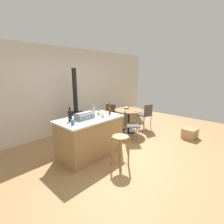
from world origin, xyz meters
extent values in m
plane|color=#A37A4C|center=(0.00, 0.00, 0.00)|extent=(8.80, 8.80, 0.00)
cube|color=beige|center=(0.00, 2.42, 1.35)|extent=(8.00, 0.10, 2.70)
cube|color=#A37A4C|center=(-0.60, 0.58, 0.43)|extent=(1.46, 0.80, 0.87)
cube|color=beige|center=(-0.60, 0.58, 0.89)|extent=(1.52, 0.86, 0.04)
cylinder|color=#A37A4C|center=(-0.38, -0.16, 0.32)|extent=(0.04, 0.04, 0.63)
cylinder|color=#A37A4C|center=(-0.64, -0.16, 0.32)|extent=(0.04, 0.04, 0.63)
cylinder|color=#A37A4C|center=(-0.64, -0.41, 0.32)|extent=(0.04, 0.04, 0.63)
cylinder|color=#A37A4C|center=(-0.38, -0.41, 0.32)|extent=(0.04, 0.04, 0.63)
cylinder|color=#A37A4C|center=(-0.51, -0.28, 0.65)|extent=(0.34, 0.34, 0.03)
cylinder|color=black|center=(1.26, 0.84, 0.01)|extent=(0.51, 0.51, 0.02)
cylinder|color=black|center=(1.26, 0.84, 0.36)|extent=(0.07, 0.07, 0.72)
cylinder|color=olive|center=(1.26, 0.84, 0.73)|extent=(0.93, 0.93, 0.03)
cube|color=#47423D|center=(0.73, 0.31, 0.46)|extent=(0.57, 0.57, 0.03)
cube|color=#47423D|center=(0.60, 0.44, 0.66)|extent=(0.27, 0.27, 0.40)
cylinder|color=gray|center=(0.73, 0.55, 0.22)|extent=(0.02, 0.02, 0.45)
cylinder|color=gray|center=(0.49, 0.31, 0.22)|extent=(0.02, 0.02, 0.45)
cylinder|color=gray|center=(0.73, 0.07, 0.22)|extent=(0.02, 0.02, 0.45)
cylinder|color=gray|center=(0.97, 0.31, 0.22)|extent=(0.02, 0.02, 0.45)
cube|color=#47423D|center=(1.92, 0.65, 0.48)|extent=(0.49, 0.49, 0.03)
cube|color=#47423D|center=(1.87, 0.47, 0.68)|extent=(0.35, 0.12, 0.40)
cylinder|color=gray|center=(1.71, 0.53, 0.23)|extent=(0.02, 0.02, 0.46)
cylinder|color=gray|center=(2.04, 0.44, 0.23)|extent=(0.02, 0.02, 0.46)
cylinder|color=gray|center=(2.13, 0.77, 0.23)|extent=(0.02, 0.02, 0.46)
cylinder|color=gray|center=(1.81, 0.86, 0.23)|extent=(0.02, 0.02, 0.46)
cube|color=#47423D|center=(1.00, 1.49, 0.45)|extent=(0.52, 0.52, 0.03)
cube|color=#47423D|center=(1.17, 1.56, 0.65)|extent=(0.16, 0.34, 0.40)
cylinder|color=gray|center=(1.22, 1.40, 0.22)|extent=(0.02, 0.02, 0.43)
cylinder|color=gray|center=(1.09, 1.71, 0.22)|extent=(0.02, 0.02, 0.43)
cylinder|color=gray|center=(0.77, 1.58, 0.22)|extent=(0.02, 0.02, 0.43)
cylinder|color=gray|center=(0.90, 1.27, 0.22)|extent=(0.02, 0.02, 0.43)
cylinder|color=black|center=(-0.12, 1.81, 0.03)|extent=(0.37, 0.37, 0.06)
cylinder|color=black|center=(-0.12, 1.81, 0.40)|extent=(0.44, 0.44, 0.69)
cube|color=#2D2826|center=(-0.12, 1.59, 0.40)|extent=(0.20, 0.02, 0.20)
cylinder|color=black|center=(-0.12, 1.81, 1.41)|extent=(0.13, 0.13, 1.31)
cube|color=gray|center=(-0.71, 0.62, 0.97)|extent=(0.45, 0.23, 0.12)
cube|color=gray|center=(-0.71, 0.62, 1.04)|extent=(0.43, 0.14, 0.02)
cube|color=blue|center=(-0.82, 0.50, 0.97)|extent=(0.04, 0.01, 0.04)
cube|color=blue|center=(-0.60, 0.50, 0.97)|extent=(0.04, 0.01, 0.04)
cylinder|color=black|center=(-1.05, 0.69, 1.02)|extent=(0.08, 0.08, 0.22)
cylinder|color=black|center=(-1.05, 0.69, 1.18)|extent=(0.03, 0.03, 0.09)
cylinder|color=#603314|center=(-0.03, 0.47, 1.02)|extent=(0.06, 0.06, 0.22)
cylinder|color=#603314|center=(-0.03, 0.47, 1.18)|extent=(0.02, 0.02, 0.09)
cylinder|color=#B7B2AD|center=(-0.40, 0.66, 1.01)|extent=(0.07, 0.07, 0.20)
cylinder|color=#B7B2AD|center=(-0.40, 0.66, 1.14)|extent=(0.03, 0.03, 0.08)
cylinder|color=tan|center=(-0.28, 0.62, 0.95)|extent=(0.08, 0.08, 0.08)
torus|color=tan|center=(-0.22, 0.62, 0.95)|extent=(0.05, 0.01, 0.05)
cylinder|color=white|center=(-0.35, 0.40, 0.96)|extent=(0.08, 0.08, 0.09)
torus|color=white|center=(-0.30, 0.40, 0.96)|extent=(0.05, 0.01, 0.05)
cylinder|color=#4C7099|center=(-1.16, 0.44, 0.96)|extent=(0.08, 0.08, 0.11)
torus|color=#4C7099|center=(-1.11, 0.44, 0.97)|extent=(0.05, 0.01, 0.05)
cylinder|color=#4C7099|center=(-0.15, 0.75, 0.95)|extent=(0.08, 0.08, 0.09)
torus|color=#4C7099|center=(-0.10, 0.75, 0.96)|extent=(0.05, 0.01, 0.05)
cylinder|color=silver|center=(1.26, 0.60, 0.75)|extent=(0.06, 0.06, 0.00)
cylinder|color=silver|center=(1.26, 0.60, 0.79)|extent=(0.01, 0.01, 0.08)
ellipsoid|color=silver|center=(1.26, 0.60, 0.86)|extent=(0.07, 0.07, 0.06)
ellipsoid|color=tan|center=(1.35, 1.00, 0.78)|extent=(0.18, 0.18, 0.07)
cube|color=tan|center=(2.09, -0.87, 0.14)|extent=(0.45, 0.40, 0.29)
camera|label=1|loc=(-2.97, -2.31, 1.95)|focal=26.42mm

